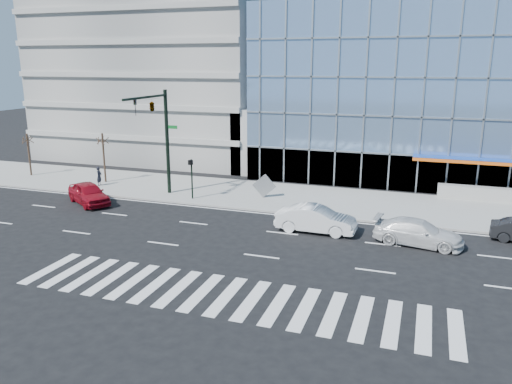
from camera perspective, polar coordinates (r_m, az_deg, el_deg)
ground at (r=30.64m, az=3.01°, el=-4.71°), size 160.00×160.00×0.00m
sidewalk at (r=38.04m, az=6.35°, el=-0.81°), size 120.00×8.00×0.15m
theatre_building at (r=54.24m, az=25.91°, el=10.39°), size 42.00×26.00×15.00m
parking_garage at (r=60.63m, az=-8.65°, el=14.31°), size 24.00×24.00×20.00m
ramp_block at (r=48.41m, az=2.13°, el=6.12°), size 6.00×8.00×6.00m
traffic_signal at (r=37.71m, az=-11.29°, el=8.29°), size 1.14×5.74×8.00m
ped_signal_post at (r=37.50m, az=-7.40°, el=2.18°), size 0.30×0.33×3.00m
street_tree_near at (r=44.26m, az=-17.13°, el=5.71°), size 1.10×1.10×4.23m
street_tree_far at (r=49.41m, az=-24.68°, el=5.50°), size 1.10×1.10×3.87m
white_suv at (r=29.97m, az=18.03°, el=-4.42°), size 5.20×2.63×1.45m
white_sedan at (r=30.81m, az=6.86°, el=-3.10°), size 4.94×1.79×1.62m
red_sedan at (r=38.68m, az=-18.58°, el=-0.14°), size 4.91×4.09×1.58m
pedestrian at (r=43.58m, az=-17.49°, el=1.74°), size 0.47×0.63×1.58m
tilted_panel at (r=37.76m, az=0.94°, el=0.71°), size 1.70×0.78×1.83m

